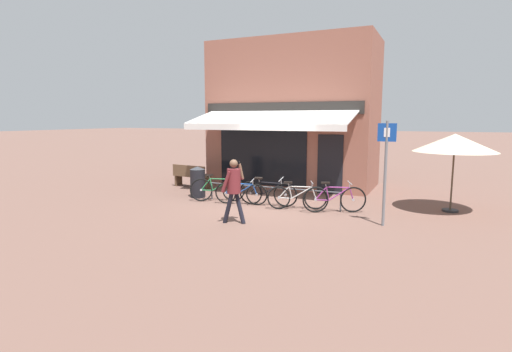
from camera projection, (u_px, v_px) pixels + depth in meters
ground_plane at (267, 205)px, 12.34m from camera, size 160.00×160.00×0.00m
shop_front at (293, 115)px, 15.89m from camera, size 6.37×4.95×5.63m
bike_rack_rail at (272, 190)px, 12.25m from camera, size 4.37×0.04×0.57m
bicycle_green at (217, 189)px, 12.86m from camera, size 1.67×0.89×0.89m
bicycle_blue at (241, 193)px, 12.34m from camera, size 1.68×0.51×0.84m
bicycle_black at (268, 193)px, 12.16m from camera, size 1.86×0.52×0.90m
bicycle_silver at (297, 197)px, 11.69m from camera, size 1.64×0.79×0.83m
bicycle_purple at (334, 199)px, 11.28m from camera, size 1.67×0.84×0.89m
pedestrian_adult at (234, 184)px, 10.04m from camera, size 0.60×0.52×1.65m
litter_bin at (198, 182)px, 13.48m from camera, size 0.51×0.51×1.05m
parking_sign at (386, 163)px, 9.72m from camera, size 0.44×0.07×2.60m
cafe_parasol at (455, 143)px, 11.19m from camera, size 2.25×2.25×2.23m
park_bench at (191, 176)px, 15.43m from camera, size 1.65×0.66×0.87m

